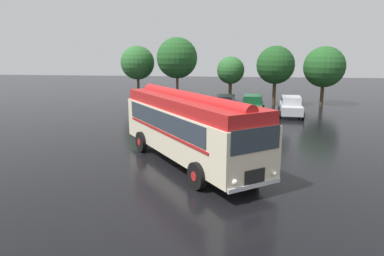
# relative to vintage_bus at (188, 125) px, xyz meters

# --- Properties ---
(ground_plane) EXTENTS (120.00, 120.00, 0.00)m
(ground_plane) POSITION_rel_vintage_bus_xyz_m (0.82, 0.30, -1.89)
(ground_plane) COLOR black
(vintage_bus) EXTENTS (7.98, 9.55, 3.49)m
(vintage_bus) POSITION_rel_vintage_bus_xyz_m (0.00, 0.00, 0.00)
(vintage_bus) COLOR beige
(vintage_bus) RESTS_ON ground
(car_near_left) EXTENTS (2.11, 4.28, 1.66)m
(car_near_left) POSITION_rel_vintage_bus_xyz_m (-1.76, 13.79, -1.05)
(car_near_left) COLOR navy
(car_near_left) RESTS_ON ground
(car_mid_left) EXTENTS (2.41, 4.40, 1.66)m
(car_mid_left) POSITION_rel_vintage_bus_xyz_m (1.25, 13.38, -1.05)
(car_mid_left) COLOR black
(car_mid_left) RESTS_ON ground
(car_mid_right) EXTENTS (2.27, 4.35, 1.66)m
(car_mid_right) POSITION_rel_vintage_bus_xyz_m (3.70, 13.88, -1.05)
(car_mid_right) COLOR #144C28
(car_mid_right) RESTS_ON ground
(car_far_right) EXTENTS (2.21, 4.32, 1.66)m
(car_far_right) POSITION_rel_vintage_bus_xyz_m (6.86, 13.46, -1.05)
(car_far_right) COLOR #B7BABF
(car_far_right) RESTS_ON ground
(tree_far_left) EXTENTS (3.64, 3.64, 5.98)m
(tree_far_left) POSITION_rel_vintage_bus_xyz_m (-8.49, 20.81, 2.33)
(tree_far_left) COLOR #4C3823
(tree_far_left) RESTS_ON ground
(tree_left_of_centre) EXTENTS (4.20, 4.20, 6.81)m
(tree_left_of_centre) POSITION_rel_vintage_bus_xyz_m (-3.93, 19.65, 2.84)
(tree_left_of_centre) COLOR #4C3823
(tree_left_of_centre) RESTS_ON ground
(tree_centre) EXTENTS (2.90, 2.90, 4.86)m
(tree_centre) POSITION_rel_vintage_bus_xyz_m (1.69, 21.04, 1.49)
(tree_centre) COLOR #4C3823
(tree_centre) RESTS_ON ground
(tree_right_of_centre) EXTENTS (3.79, 3.79, 5.93)m
(tree_right_of_centre) POSITION_rel_vintage_bus_xyz_m (6.01, 19.73, 2.10)
(tree_right_of_centre) COLOR #4C3823
(tree_right_of_centre) RESTS_ON ground
(tree_far_right) EXTENTS (4.09, 4.09, 5.89)m
(tree_far_right) POSITION_rel_vintage_bus_xyz_m (11.09, 20.35, 1.93)
(tree_far_right) COLOR #4C3823
(tree_far_right) RESTS_ON ground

